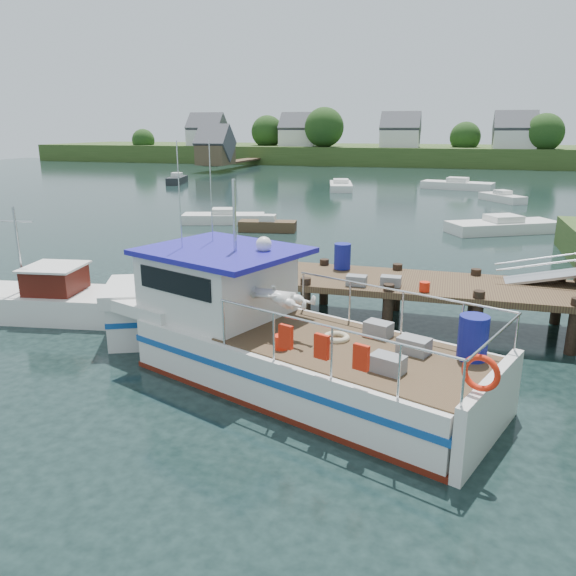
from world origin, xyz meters
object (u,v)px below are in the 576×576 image
(moored_far, at_px, (457,185))
(moored_d, at_px, (341,186))
(moored_rowboat, at_px, (268,225))
(moored_e, at_px, (177,180))
(moored_a, at_px, (224,218))
(moored_b, at_px, (502,197))
(lobster_boat, at_px, (261,334))
(moored_c, at_px, (503,226))
(work_boat, at_px, (36,299))
(dock, at_px, (553,263))

(moored_far, xyz_separation_m, moored_d, (-11.12, -3.61, -0.05))
(moored_rowboat, height_order, moored_e, moored_e)
(moored_a, distance_m, moored_b, 24.52)
(lobster_boat, distance_m, moored_c, 23.75)
(work_boat, distance_m, moored_far, 46.57)
(moored_a, bearing_deg, work_boat, -82.60)
(dock, xyz_separation_m, moored_b, (1.13, 32.82, -1.89))
(dock, xyz_separation_m, moored_e, (-31.99, 39.35, -1.80))
(dock, relative_size, moored_d, 2.57)
(moored_rowboat, distance_m, moored_e, 31.22)
(moored_b, height_order, moored_e, moored_e)
(dock, xyz_separation_m, moored_rowboat, (-13.35, 14.31, -1.88))
(moored_far, distance_m, moored_e, 29.66)
(work_boat, bearing_deg, moored_c, 43.46)
(moored_rowboat, height_order, moored_far, moored_far)
(work_boat, bearing_deg, moored_far, 64.59)
(moored_rowboat, bearing_deg, moored_far, 89.32)
(moored_a, relative_size, moored_c, 0.81)
(moored_a, xyz_separation_m, moored_b, (18.12, 16.51, 0.00))
(lobster_boat, xyz_separation_m, moored_far, (4.82, 46.72, -0.60))
(dock, height_order, lobster_boat, lobster_boat)
(dock, distance_m, moored_c, 17.91)
(dock, height_order, moored_far, dock)
(work_boat, distance_m, moored_b, 39.31)
(lobster_boat, bearing_deg, moored_d, 119.42)
(lobster_boat, relative_size, moored_c, 1.72)
(moored_a, relative_size, moored_d, 0.85)
(work_boat, height_order, moored_rowboat, work_boat)
(work_boat, height_order, moored_b, work_boat)
(dock, relative_size, moored_c, 2.46)
(lobster_boat, xyz_separation_m, moored_a, (-9.73, 21.08, -0.68))
(moored_far, bearing_deg, moored_b, -70.29)
(moored_e, bearing_deg, moored_far, -18.50)
(lobster_boat, height_order, moored_d, lobster_boat)
(moored_rowboat, bearing_deg, moored_c, 35.42)
(moored_e, bearing_deg, moored_a, -80.46)
(moored_far, distance_m, moored_b, 9.81)
(moored_far, height_order, moored_a, moored_far)
(moored_c, height_order, moored_e, moored_e)
(moored_c, distance_m, moored_e, 38.65)
(moored_b, bearing_deg, dock, -72.34)
(lobster_boat, bearing_deg, moored_far, 105.21)
(lobster_boat, height_order, moored_b, lobster_boat)
(moored_b, bearing_deg, lobster_boat, -82.96)
(moored_e, bearing_deg, work_boat, -92.41)
(moored_c, bearing_deg, lobster_boat, -127.39)
(lobster_boat, height_order, moored_a, lobster_boat)
(moored_rowboat, xyz_separation_m, moored_c, (13.44, 3.50, 0.02))
(moored_c, xyz_separation_m, moored_d, (-13.67, 20.53, 0.01))
(moored_rowboat, bearing_deg, moored_e, 147.51)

